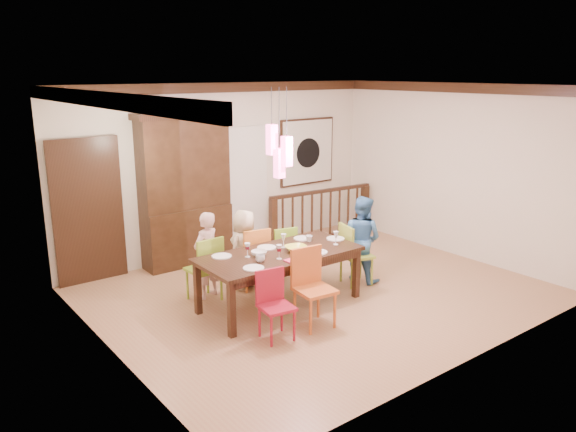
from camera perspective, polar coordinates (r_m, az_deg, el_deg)
floor at (r=8.17m, az=3.11°, el=-7.73°), size 6.00×6.00×0.00m
ceiling at (r=7.56m, az=3.42°, el=13.06°), size 6.00×6.00×0.00m
wall_back at (r=9.73m, az=-6.42°, el=4.75°), size 6.00×0.00×6.00m
wall_left at (r=6.26m, az=-18.06°, el=-1.44°), size 0.00×5.00×5.00m
wall_right at (r=9.92m, az=16.54°, el=4.43°), size 0.00×5.00×5.00m
crown_molding at (r=7.56m, az=3.41°, el=12.45°), size 6.00×5.00×0.16m
panel_door at (r=8.79m, az=-19.65°, el=0.25°), size 1.04×0.07×2.24m
white_doorway at (r=9.96m, az=-4.53°, el=2.68°), size 0.97×0.05×2.22m
painting at (r=10.70m, az=1.97°, el=6.54°), size 1.25×0.06×1.25m
pendant_cluster at (r=7.17m, az=-0.89°, el=6.63°), size 0.27×0.21×1.14m
dining_table at (r=7.50m, az=-0.85°, el=-4.30°), size 2.21×1.02×0.75m
chair_far_left at (r=7.81m, az=-8.58°, el=-4.81°), size 0.44×0.44×0.92m
chair_far_mid at (r=8.18m, az=-3.66°, el=-3.76°), size 0.48×0.48×0.92m
chair_far_right at (r=8.56m, az=-0.70°, el=-3.26°), size 0.44×0.44×0.83m
chair_near_left at (r=6.64m, az=-1.17°, el=-8.69°), size 0.42×0.42×0.83m
chair_near_mid at (r=6.94m, az=2.75°, el=-6.88°), size 0.49×0.49×0.98m
chair_end_right at (r=8.36m, az=7.02°, el=-3.44°), size 0.51×0.51×0.92m
china_hutch at (r=9.17m, az=-10.41°, el=2.65°), size 1.57×0.46×2.47m
balustrade at (r=10.49m, az=3.40°, el=0.23°), size 2.23×0.27×0.96m
person_far_left at (r=7.87m, az=-8.29°, el=-3.97°), size 0.52×0.43×1.23m
person_far_mid at (r=8.17m, az=-4.43°, el=-3.38°), size 0.65×0.50×1.17m
person_end_right at (r=8.48m, az=7.46°, el=-2.30°), size 0.66×0.75×1.31m
serving_bowl at (r=7.51m, az=0.85°, el=-3.34°), size 0.35×0.35×0.07m
small_bowl at (r=7.35m, az=-2.96°, el=-3.81°), size 0.27×0.27×0.07m
cup_left at (r=7.11m, az=-2.83°, el=-4.33°), size 0.15×0.15×0.09m
cup_right at (r=7.93m, az=2.16°, el=-2.31°), size 0.10×0.10×0.09m
plate_far_left at (r=7.36m, az=-6.77°, el=-4.08°), size 0.26×0.26×0.01m
plate_far_mid at (r=7.66m, az=-2.18°, el=-3.22°), size 0.26×0.26×0.01m
plate_far_right at (r=8.07m, az=1.50°, el=-2.29°), size 0.26×0.26×0.01m
plate_near_left at (r=6.89m, az=-3.52°, el=-5.30°), size 0.26×0.26×0.01m
plate_near_mid at (r=7.48m, az=3.04°, el=-3.67°), size 0.26×0.26×0.01m
plate_end_right at (r=8.08m, az=4.85°, el=-2.30°), size 0.26×0.26×0.01m
wine_glass_a at (r=7.29m, az=-4.14°, el=-3.47°), size 0.08×0.08×0.19m
wine_glass_b at (r=7.66m, az=-0.46°, el=-2.52°), size 0.08×0.08×0.19m
wine_glass_c at (r=7.19m, az=-0.91°, el=-3.67°), size 0.08×0.08×0.19m
wine_glass_d at (r=7.81m, az=4.89°, el=-2.24°), size 0.08×0.08×0.19m
napkin at (r=7.15m, az=0.41°, el=-4.52°), size 0.18×0.14×0.01m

